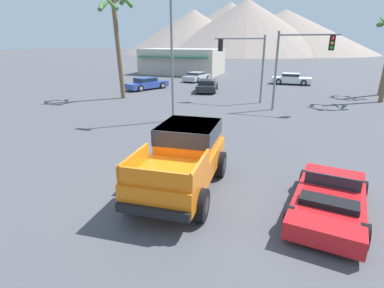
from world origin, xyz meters
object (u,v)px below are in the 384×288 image
(orange_pickup_truck, at_px, (184,154))
(parked_car_white, at_px, (291,79))
(parked_car_blue, at_px, (146,83))
(traffic_light_main, at_px, (300,56))
(parked_car_silver, at_px, (197,76))
(traffic_light_crosswalk, at_px, (243,56))
(street_lamp_post, at_px, (172,40))
(palm_tree_short, at_px, (116,20))
(red_convertible_car, at_px, (329,201))
(parked_car_dark, at_px, (207,85))

(orange_pickup_truck, bearing_deg, parked_car_white, 80.78)
(parked_car_blue, distance_m, traffic_light_main, 15.83)
(parked_car_blue, bearing_deg, orange_pickup_truck, -34.74)
(orange_pickup_truck, bearing_deg, parked_car_silver, 103.61)
(traffic_light_crosswalk, bearing_deg, parked_car_blue, -16.61)
(street_lamp_post, height_order, palm_tree_short, palm_tree_short)
(red_convertible_car, relative_size, traffic_light_crosswalk, 0.84)
(parked_car_dark, distance_m, traffic_light_crosswalk, 6.49)
(red_convertible_car, xyz_separation_m, parked_car_silver, (-13.48, 26.60, 0.15))
(parked_car_white, distance_m, parked_car_dark, 11.00)
(red_convertible_car, height_order, traffic_light_crosswalk, traffic_light_crosswalk)
(orange_pickup_truck, bearing_deg, traffic_light_crosswalk, 89.60)
(parked_car_silver, bearing_deg, palm_tree_short, -90.30)
(parked_car_white, bearing_deg, traffic_light_crosswalk, -14.33)
(red_convertible_car, bearing_deg, palm_tree_short, 146.24)
(traffic_light_main, relative_size, traffic_light_crosswalk, 1.04)
(orange_pickup_truck, xyz_separation_m, parked_car_white, (1.91, 27.66, -0.53))
(traffic_light_main, distance_m, traffic_light_crosswalk, 4.81)
(orange_pickup_truck, bearing_deg, palm_tree_short, 124.70)
(parked_car_silver, bearing_deg, parked_car_white, 15.54)
(parked_car_blue, height_order, parked_car_dark, parked_car_blue)
(parked_car_white, bearing_deg, parked_car_silver, -82.96)
(parked_car_silver, xyz_separation_m, street_lamp_post, (5.12, -18.53, 4.13))
(orange_pickup_truck, height_order, street_lamp_post, street_lamp_post)
(street_lamp_post, bearing_deg, parked_car_dark, 97.59)
(orange_pickup_truck, bearing_deg, traffic_light_main, 72.25)
(palm_tree_short, bearing_deg, parked_car_white, 47.55)
(parked_car_white, height_order, parked_car_dark, parked_car_white)
(parked_car_blue, relative_size, street_lamp_post, 0.61)
(orange_pickup_truck, bearing_deg, street_lamp_post, 111.12)
(orange_pickup_truck, xyz_separation_m, parked_car_dark, (-5.46, 19.50, -0.57))
(traffic_light_crosswalk, bearing_deg, palm_tree_short, 12.35)
(red_convertible_car, bearing_deg, parked_car_blue, 137.72)
(parked_car_white, height_order, traffic_light_main, traffic_light_main)
(traffic_light_crosswalk, bearing_deg, traffic_light_main, 152.29)
(orange_pickup_truck, xyz_separation_m, red_convertible_car, (4.45, -0.18, -0.73))
(parked_car_white, height_order, street_lamp_post, street_lamp_post)
(orange_pickup_truck, bearing_deg, parked_car_dark, 100.38)
(traffic_light_main, bearing_deg, parked_car_blue, 159.97)
(traffic_light_main, bearing_deg, parked_car_dark, 143.42)
(parked_car_silver, xyz_separation_m, parked_car_blue, (-2.61, -7.83, 0.04))
(parked_car_white, bearing_deg, orange_pickup_truck, -3.41)
(red_convertible_car, xyz_separation_m, street_lamp_post, (-8.36, 8.07, 4.28))
(parked_car_blue, xyz_separation_m, traffic_light_crosswalk, (10.32, -3.08, 2.98))
(red_convertible_car, distance_m, traffic_light_crosswalk, 17.01)
(red_convertible_car, height_order, palm_tree_short, palm_tree_short)
(street_lamp_post, xyz_separation_m, palm_tree_short, (-7.27, 5.45, 1.55))
(palm_tree_short, bearing_deg, parked_car_blue, 95.02)
(orange_pickup_truck, relative_size, parked_car_blue, 1.07)
(parked_car_blue, bearing_deg, parked_car_white, 57.00)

